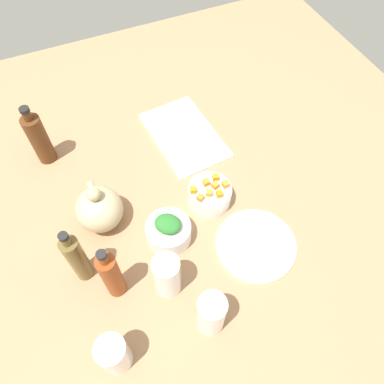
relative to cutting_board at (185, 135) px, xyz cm
name	(u,v)px	position (x,y,z in cm)	size (l,w,h in cm)	color
tabletop	(192,203)	(-25.74, 8.43, -2.00)	(190.00, 190.00, 3.00)	#9E7350
cutting_board	(185,135)	(0.00, 0.00, 0.00)	(32.82, 20.36, 1.00)	white
plate_tofu	(256,245)	(-47.24, -2.23, 0.10)	(23.12, 23.12, 1.20)	white
bowl_greens	(169,232)	(-34.57, 19.61, 2.71)	(12.89, 12.89, 6.42)	white
bowl_carrots	(210,195)	(-27.77, 3.46, 2.71)	(13.24, 13.24, 6.43)	white
teapot	(99,208)	(-20.99, 35.65, 5.84)	(16.06, 13.62, 15.89)	tan
bottle_0	(77,258)	(-35.39, 44.88, 9.27)	(4.81, 4.81, 22.61)	brown
bottle_1	(111,275)	(-43.28, 38.14, 9.20)	(4.95, 4.95, 22.59)	brown
bottle_2	(39,138)	(9.57, 45.94, 9.16)	(5.91, 5.91, 22.61)	#512D15
drinking_glass_0	(167,276)	(-48.17, 25.23, 6.89)	(7.11, 7.11, 14.79)	white
drinking_glass_1	(211,314)	(-61.46, 19.04, 6.96)	(7.05, 7.05, 14.93)	white
drinking_glass_2	(114,354)	(-60.46, 43.34, 5.78)	(7.23, 7.23, 12.55)	white
carrot_cube_0	(219,194)	(-30.99, 1.98, 6.83)	(1.80, 1.80, 1.80)	orange
carrot_cube_1	(215,186)	(-27.82, 1.78, 6.83)	(1.80, 1.80, 1.80)	orange
carrot_cube_2	(206,182)	(-25.40, 3.81, 6.83)	(1.80, 1.80, 1.80)	orange
carrot_cube_3	(200,198)	(-29.97, 7.65, 6.83)	(1.80, 1.80, 1.80)	orange
carrot_cube_4	(194,190)	(-26.64, 8.09, 6.83)	(1.80, 1.80, 1.80)	orange
carrot_cube_5	(216,177)	(-25.11, 0.38, 6.83)	(1.80, 1.80, 1.80)	orange
carrot_cube_6	(209,193)	(-29.44, 4.60, 6.83)	(1.80, 1.80, 1.80)	orange
carrot_cube_7	(226,184)	(-28.68, -1.20, 6.83)	(1.80, 1.80, 1.80)	orange
chopped_greens_mound	(168,224)	(-34.57, 19.61, 7.57)	(7.61, 6.42, 3.31)	#296D2C
tofu_cube_0	(249,236)	(-44.57, -1.29, 1.80)	(2.20, 2.20, 2.20)	silver
tofu_cube_1	(258,253)	(-50.19, -0.94, 1.80)	(2.20, 2.20, 2.20)	silver
tofu_cube_2	(271,237)	(-47.33, -6.80, 1.80)	(2.20, 2.20, 2.20)	white
tofu_cube_3	(243,247)	(-46.92, 1.93, 1.80)	(2.20, 2.20, 2.20)	silver
dumpling_0	(179,118)	(6.98, -0.72, 1.69)	(5.80, 5.76, 2.38)	beige
dumpling_1	(195,148)	(-8.20, -0.22, 1.94)	(5.55, 5.34, 2.88)	beige
dumpling_2	(177,139)	(-2.13, 3.72, 1.79)	(4.80, 4.22, 2.59)	beige
dumpling_3	(202,131)	(-2.10, -5.84, 1.66)	(5.39, 5.31, 2.32)	beige
dumpling_4	(159,114)	(11.60, 5.00, 1.62)	(4.47, 4.09, 2.24)	beige
dumpling_5	(168,127)	(4.41, 4.25, 1.57)	(5.71, 5.37, 2.15)	beige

